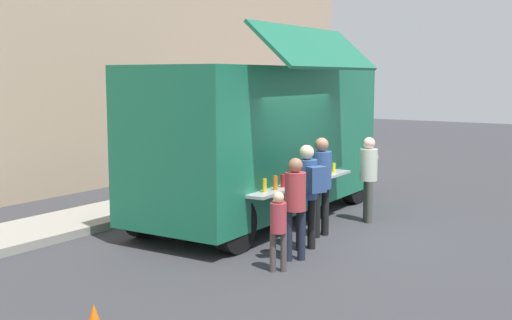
# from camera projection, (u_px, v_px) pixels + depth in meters

# --- Properties ---
(ground_plane) EXTENTS (60.00, 60.00, 0.00)m
(ground_plane) POSITION_uv_depth(u_px,v_px,m) (333.00, 236.00, 11.41)
(ground_plane) COLOR #38383D
(curb_strip) EXTENTS (28.00, 1.60, 0.15)m
(curb_strip) POSITION_uv_depth(u_px,v_px,m) (9.00, 237.00, 11.03)
(curb_strip) COLOR #9E998E
(curb_strip) RESTS_ON ground
(food_truck_main) EXTENTS (6.29, 3.26, 3.72)m
(food_truck_main) POSITION_uv_depth(u_px,v_px,m) (263.00, 137.00, 12.65)
(food_truck_main) COLOR #1B7250
(food_truck_main) RESTS_ON ground
(trash_bin) EXTENTS (0.60, 0.60, 0.87)m
(trash_bin) POSITION_uv_depth(u_px,v_px,m) (276.00, 165.00, 17.50)
(trash_bin) COLOR #2F5B3B
(trash_bin) RESTS_ON ground
(customer_front_ordering) EXTENTS (0.37, 0.36, 1.77)m
(customer_front_ordering) POSITION_uv_depth(u_px,v_px,m) (321.00, 178.00, 11.28)
(customer_front_ordering) COLOR black
(customer_front_ordering) RESTS_ON ground
(customer_mid_with_backpack) EXTENTS (0.46, 0.57, 1.74)m
(customer_mid_with_backpack) POSITION_uv_depth(u_px,v_px,m) (308.00, 186.00, 10.37)
(customer_mid_with_backpack) COLOR black
(customer_mid_with_backpack) RESTS_ON ground
(customer_rear_waiting) EXTENTS (0.47, 0.46, 1.61)m
(customer_rear_waiting) POSITION_uv_depth(u_px,v_px,m) (294.00, 200.00, 9.80)
(customer_rear_waiting) COLOR #1D2534
(customer_rear_waiting) RESTS_ON ground
(customer_extra_browsing) EXTENTS (0.34, 0.34, 1.67)m
(customer_extra_browsing) POSITION_uv_depth(u_px,v_px,m) (369.00, 172.00, 12.43)
(customer_extra_browsing) COLOR #494A44
(customer_extra_browsing) RESTS_ON ground
(child_near_queue) EXTENTS (0.24, 0.24, 1.19)m
(child_near_queue) POSITION_uv_depth(u_px,v_px,m) (278.00, 224.00, 9.26)
(child_near_queue) COLOR #4A4343
(child_near_queue) RESTS_ON ground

